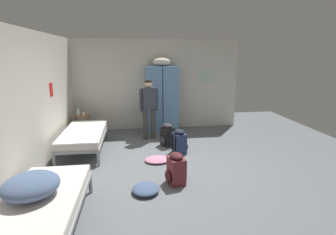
{
  "coord_description": "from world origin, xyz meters",
  "views": [
    {
      "loc": [
        -0.66,
        -4.67,
        2.17
      ],
      "look_at": [
        0.0,
        0.29,
        0.95
      ],
      "focal_mm": 27.86,
      "sensor_mm": 36.0,
      "label": 1
    }
  ],
  "objects_px": {
    "water_bottle": "(78,112)",
    "backpack_maroon": "(176,169)",
    "clothes_pile_pink": "(157,159)",
    "bedding_heap": "(31,185)",
    "clothes_pile_denim": "(146,189)",
    "bed_left_rear": "(84,135)",
    "lotion_bottle": "(84,114)",
    "backpack_navy": "(180,142)",
    "shelf_unit": "(82,124)",
    "person_traveler": "(149,104)",
    "bed_left_front": "(42,205)",
    "locker_bank": "(162,98)",
    "backpack_black": "(167,135)"
  },
  "relations": [
    {
      "from": "person_traveler",
      "to": "clothes_pile_pink",
      "type": "relative_size",
      "value": 2.97
    },
    {
      "from": "bed_left_rear",
      "to": "lotion_bottle",
      "type": "bearing_deg",
      "value": 99.21
    },
    {
      "from": "bedding_heap",
      "to": "lotion_bottle",
      "type": "bearing_deg",
      "value": 90.98
    },
    {
      "from": "locker_bank",
      "to": "person_traveler",
      "type": "height_order",
      "value": "locker_bank"
    },
    {
      "from": "shelf_unit",
      "to": "clothes_pile_denim",
      "type": "height_order",
      "value": "shelf_unit"
    },
    {
      "from": "clothes_pile_pink",
      "to": "water_bottle",
      "type": "bearing_deg",
      "value": 133.73
    },
    {
      "from": "person_traveler",
      "to": "lotion_bottle",
      "type": "distance_m",
      "value": 1.79
    },
    {
      "from": "lotion_bottle",
      "to": "clothes_pile_denim",
      "type": "relative_size",
      "value": 0.29
    },
    {
      "from": "backpack_maroon",
      "to": "backpack_navy",
      "type": "relative_size",
      "value": 1.0
    },
    {
      "from": "shelf_unit",
      "to": "clothes_pile_denim",
      "type": "xyz_separation_m",
      "value": [
        1.55,
        -3.21,
        -0.29
      ]
    },
    {
      "from": "bed_left_front",
      "to": "backpack_maroon",
      "type": "bearing_deg",
      "value": 29.95
    },
    {
      "from": "shelf_unit",
      "to": "backpack_navy",
      "type": "height_order",
      "value": "shelf_unit"
    },
    {
      "from": "backpack_maroon",
      "to": "clothes_pile_pink",
      "type": "distance_m",
      "value": 1.03
    },
    {
      "from": "bed_left_front",
      "to": "backpack_navy",
      "type": "relative_size",
      "value": 3.45
    },
    {
      "from": "locker_bank",
      "to": "backpack_navy",
      "type": "distance_m",
      "value": 1.97
    },
    {
      "from": "shelf_unit",
      "to": "bed_left_front",
      "type": "height_order",
      "value": "shelf_unit"
    },
    {
      "from": "bed_left_front",
      "to": "lotion_bottle",
      "type": "relative_size",
      "value": 13.99
    },
    {
      "from": "bedding_heap",
      "to": "clothes_pile_denim",
      "type": "xyz_separation_m",
      "value": [
        1.41,
        0.76,
        -0.57
      ]
    },
    {
      "from": "bedding_heap",
      "to": "clothes_pile_denim",
      "type": "distance_m",
      "value": 1.7
    },
    {
      "from": "water_bottle",
      "to": "backpack_maroon",
      "type": "relative_size",
      "value": 0.41
    },
    {
      "from": "shelf_unit",
      "to": "backpack_navy",
      "type": "xyz_separation_m",
      "value": [
        2.39,
        -1.59,
        -0.09
      ]
    },
    {
      "from": "locker_bank",
      "to": "backpack_maroon",
      "type": "xyz_separation_m",
      "value": [
        -0.12,
        -3.21,
        -0.71
      ]
    },
    {
      "from": "shelf_unit",
      "to": "bed_left_rear",
      "type": "height_order",
      "value": "shelf_unit"
    },
    {
      "from": "person_traveler",
      "to": "backpack_maroon",
      "type": "bearing_deg",
      "value": -83.23
    },
    {
      "from": "bedding_heap",
      "to": "backpack_navy",
      "type": "relative_size",
      "value": 1.24
    },
    {
      "from": "bedding_heap",
      "to": "backpack_navy",
      "type": "xyz_separation_m",
      "value": [
        2.25,
        2.38,
        -0.37
      ]
    },
    {
      "from": "locker_bank",
      "to": "bed_left_rear",
      "type": "xyz_separation_m",
      "value": [
        -1.94,
        -1.39,
        -0.59
      ]
    },
    {
      "from": "shelf_unit",
      "to": "locker_bank",
      "type": "bearing_deg",
      "value": 6.16
    },
    {
      "from": "water_bottle",
      "to": "backpack_black",
      "type": "relative_size",
      "value": 0.41
    },
    {
      "from": "bed_left_front",
      "to": "bed_left_rear",
      "type": "bearing_deg",
      "value": 90.0
    },
    {
      "from": "bedding_heap",
      "to": "bed_left_rear",
      "type": "bearing_deg",
      "value": 87.71
    },
    {
      "from": "bed_left_front",
      "to": "backpack_navy",
      "type": "xyz_separation_m",
      "value": [
        2.14,
        2.44,
        -0.12
      ]
    },
    {
      "from": "lotion_bottle",
      "to": "shelf_unit",
      "type": "bearing_deg",
      "value": 150.26
    },
    {
      "from": "lotion_bottle",
      "to": "backpack_black",
      "type": "distance_m",
      "value": 2.37
    },
    {
      "from": "bedding_heap",
      "to": "clothes_pile_pink",
      "type": "height_order",
      "value": "bedding_heap"
    },
    {
      "from": "water_bottle",
      "to": "backpack_navy",
      "type": "xyz_separation_m",
      "value": [
        2.47,
        -1.61,
        -0.41
      ]
    },
    {
      "from": "bed_left_rear",
      "to": "bedding_heap",
      "type": "relative_size",
      "value": 2.78
    },
    {
      "from": "shelf_unit",
      "to": "lotion_bottle",
      "type": "distance_m",
      "value": 0.3
    },
    {
      "from": "water_bottle",
      "to": "backpack_black",
      "type": "bearing_deg",
      "value": -25.57
    },
    {
      "from": "clothes_pile_pink",
      "to": "backpack_maroon",
      "type": "bearing_deg",
      "value": -76.95
    },
    {
      "from": "locker_bank",
      "to": "bedding_heap",
      "type": "height_order",
      "value": "locker_bank"
    },
    {
      "from": "locker_bank",
      "to": "backpack_maroon",
      "type": "relative_size",
      "value": 3.76
    },
    {
      "from": "shelf_unit",
      "to": "person_traveler",
      "type": "bearing_deg",
      "value": -15.11
    },
    {
      "from": "shelf_unit",
      "to": "lotion_bottle",
      "type": "relative_size",
      "value": 4.2
    },
    {
      "from": "shelf_unit",
      "to": "backpack_black",
      "type": "distance_m",
      "value": 2.42
    },
    {
      "from": "locker_bank",
      "to": "water_bottle",
      "type": "relative_size",
      "value": 9.19
    },
    {
      "from": "locker_bank",
      "to": "clothes_pile_denim",
      "type": "relative_size",
      "value": 4.43
    },
    {
      "from": "water_bottle",
      "to": "clothes_pile_denim",
      "type": "xyz_separation_m",
      "value": [
        1.63,
        -3.23,
        -0.61
      ]
    },
    {
      "from": "bed_left_rear",
      "to": "backpack_maroon",
      "type": "bearing_deg",
      "value": -44.95
    },
    {
      "from": "person_traveler",
      "to": "backpack_maroon",
      "type": "distance_m",
      "value": 2.6
    }
  ]
}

